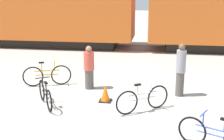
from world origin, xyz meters
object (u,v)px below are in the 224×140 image
bicycle_yellow (47,75)px  person_in_grey (181,70)px  freight_train (142,1)px  traffic_cone (105,94)px  bicycle_black (45,95)px  person_in_red (89,68)px  bicycle_blue (215,136)px  bicycle_silver (143,99)px

bicycle_yellow → person_in_grey: (4.89, -0.41, 0.52)m
freight_train → bicycle_yellow: (-3.06, -7.77, -2.41)m
traffic_cone → bicycle_yellow: bearing=151.8°
bicycle_black → person_in_red: bearing=61.9°
person_in_grey → bicycle_blue: bearing=-60.3°
freight_train → bicycle_yellow: 8.69m
freight_train → bicycle_blue: bearing=-78.5°
person_in_grey → traffic_cone: bearing=-138.7°
bicycle_black → bicycle_blue: size_ratio=0.94×
bicycle_blue → traffic_cone: size_ratio=2.94×
bicycle_blue → traffic_cone: bicycle_blue is taller
person_in_grey → person_in_red: bearing=-164.4°
bicycle_yellow → traffic_cone: size_ratio=3.12×
person_in_red → traffic_cone: 1.54m
bicycle_blue → person_in_grey: size_ratio=0.89×
bicycle_silver → freight_train: bearing=93.8°
bicycle_black → bicycle_yellow: bicycle_yellow is taller
bicycle_silver → person_in_red: 2.81m
freight_train → person_in_grey: freight_train is taller
bicycle_silver → traffic_cone: bicycle_silver is taller
freight_train → traffic_cone: bearing=-93.8°
freight_train → person_in_red: bearing=-100.2°
bicycle_blue → traffic_cone: 4.08m
bicycle_black → bicycle_blue: 5.24m
bicycle_yellow → traffic_cone: bicycle_yellow is taller
bicycle_black → bicycle_silver: bearing=0.0°
bicycle_silver → bicycle_black: size_ratio=1.00×
bicycle_blue → person_in_grey: (-0.57, 3.66, 0.55)m
bicycle_black → person_in_grey: person_in_grey is taller
freight_train → bicycle_yellow: size_ratio=31.70×
freight_train → traffic_cone: (-0.61, -9.08, -2.56)m
bicycle_yellow → traffic_cone: bearing=-28.2°
person_in_red → traffic_cone: person_in_red is taller
bicycle_blue → person_in_red: bearing=133.9°
person_in_red → person_in_grey: person_in_grey is taller
bicycle_silver → person_in_grey: person_in_grey is taller
freight_train → bicycle_silver: (0.65, -9.75, -2.42)m
bicycle_blue → bicycle_yellow: (-5.46, 4.06, 0.03)m
freight_train → person_in_red: 8.26m
freight_train → bicycle_black: freight_train is taller
freight_train → bicycle_blue: (2.40, -11.84, -2.44)m
bicycle_yellow → person_in_red: 1.70m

